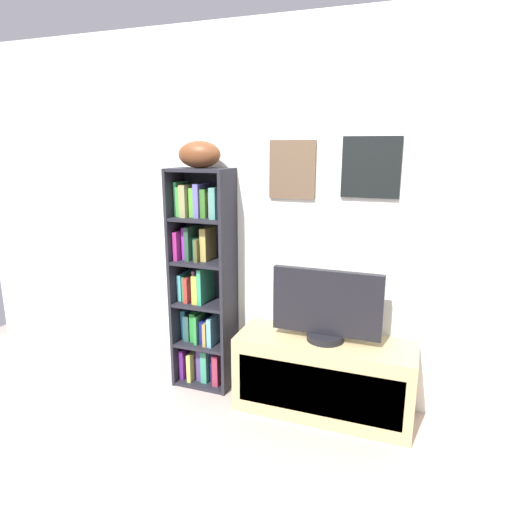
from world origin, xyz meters
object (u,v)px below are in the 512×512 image
television (326,307)px  tv_stand (324,376)px  bookshelf (203,284)px  football (199,155)px

television → tv_stand: bearing=-90.0°
bookshelf → football: bearing=-54.7°
bookshelf → television: 0.85m
tv_stand → television: (0.00, 0.00, 0.44)m
football → tv_stand: football is taller
bookshelf → football: 0.84m
tv_stand → television: bearing=90.0°
bookshelf → television: bookshelf is taller
football → tv_stand: 1.55m
bookshelf → football: size_ratio=5.35×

